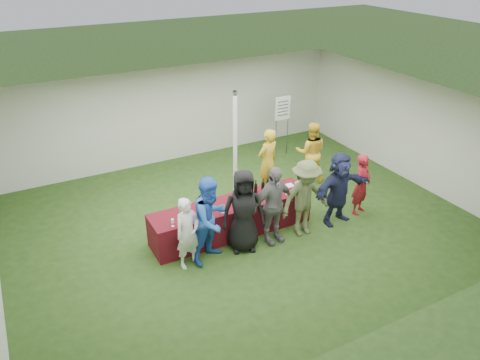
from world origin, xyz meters
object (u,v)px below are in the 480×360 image
staff_pourer (268,162)px  customer_2 (243,211)px  customer_3 (273,206)px  customer_6 (362,184)px  wine_list_sign (283,113)px  staff_back (311,152)px  customer_5 (339,188)px  customer_4 (305,198)px  serving_table (232,218)px  dump_bucket (300,187)px  customer_0 (188,233)px  customer_1 (211,219)px

staff_pourer → customer_2: (-1.68, -1.85, 0.04)m
customer_3 → customer_6: 2.45m
wine_list_sign → staff_back: (-0.25, -1.79, -0.50)m
staff_back → customer_2: bearing=63.9°
staff_pourer → staff_back: staff_pourer is taller
customer_5 → customer_6: bearing=-0.8°
wine_list_sign → customer_6: 3.75m
staff_pourer → customer_6: size_ratio=1.16×
staff_back → customer_3: customer_3 is taller
staff_back → customer_4: size_ratio=0.94×
serving_table → wine_list_sign: wine_list_sign is taller
dump_bucket → customer_3: (-1.00, -0.47, 0.03)m
customer_2 → serving_table: bearing=102.6°
staff_pourer → customer_5: (0.68, -1.93, -0.01)m
customer_0 → customer_4: (2.63, -0.13, 0.13)m
wine_list_sign → customer_3: wine_list_sign is taller
serving_table → customer_5: 2.46m
wine_list_sign → staff_pourer: wine_list_sign is taller
customer_4 → customer_0: bearing=178.6°
customer_1 → customer_5: (3.08, -0.07, -0.06)m
customer_0 → customer_2: size_ratio=0.83×
staff_back → wine_list_sign: bearing=-66.1°
customer_3 → staff_pourer: bearing=56.2°
staff_back → customer_4: customer_4 is taller
staff_back → customer_2: customer_2 is taller
serving_table → dump_bucket: bearing=-7.8°
staff_pourer → customer_0: bearing=19.1°
staff_back → customer_1: customer_1 is taller
dump_bucket → customer_6: 1.50m
wine_list_sign → staff_back: 1.88m
staff_pourer → customer_4: size_ratio=0.98×
staff_pourer → customer_1: 3.03m
serving_table → customer_4: customer_4 is taller
dump_bucket → wine_list_sign: wine_list_sign is taller
serving_table → customer_2: (-0.06, -0.63, 0.52)m
customer_4 → staff_pourer: bearing=83.7°
customer_1 → customer_2: (0.72, 0.00, -0.01)m
staff_pourer → customer_1: (-2.40, -1.85, 0.05)m
staff_back → serving_table: bearing=55.0°
staff_pourer → customer_0: staff_pourer is taller
customer_4 → customer_6: bearing=5.7°
serving_table → customer_3: bearing=-48.8°
customer_0 → customer_4: size_ratio=0.85×
customer_4 → customer_1: bearing=177.9°
customer_1 → customer_3: (1.38, -0.06, -0.03)m
customer_1 → customer_4: bearing=-27.2°
staff_back → customer_1: 4.20m
customer_1 → customer_4: size_ratio=1.04×
serving_table → wine_list_sign: bearing=43.6°
staff_back → customer_6: 1.91m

